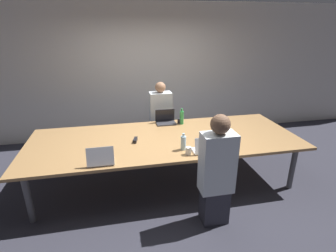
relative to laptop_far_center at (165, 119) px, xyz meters
The scene contains 13 objects.
ground_plane 1.04m from the laptop_far_center, 102.06° to the right, with size 24.00×24.00×0.00m, color #2D2D38.
curtain_wall 1.52m from the laptop_far_center, 95.61° to the left, with size 12.00×0.06×2.80m.
conference_table 0.67m from the laptop_far_center, 102.06° to the right, with size 4.01×1.53×0.74m.
laptop_far_center is the anchor object (origin of this frame).
person_far_center 0.42m from the laptop_far_center, 92.27° to the left, with size 0.40×0.24×1.38m.
cup_far_center 0.25m from the laptop_far_center, 17.20° to the right, with size 0.09×0.09×0.09m.
bottle_far_center 0.29m from the laptop_far_center, 22.14° to the right, with size 0.07×0.07×0.27m.
laptop_near_left 1.65m from the laptop_far_center, 129.68° to the right, with size 0.32×0.24×0.24m.
laptop_near_midright 1.26m from the laptop_far_center, 76.73° to the right, with size 0.31×0.23×0.23m.
person_near_midright 1.69m from the laptop_far_center, 80.20° to the right, with size 0.40×0.24×1.42m.
cup_near_midright 1.24m from the laptop_far_center, 87.29° to the right, with size 0.08×0.08×0.10m.
bottle_near_midright 1.08m from the laptop_far_center, 88.38° to the right, with size 0.07×0.07×0.24m.
stapler 0.90m from the laptop_far_center, 130.51° to the right, with size 0.08×0.16×0.05m.
Camera 1 is at (-0.70, -3.55, 2.32)m, focal length 28.00 mm.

